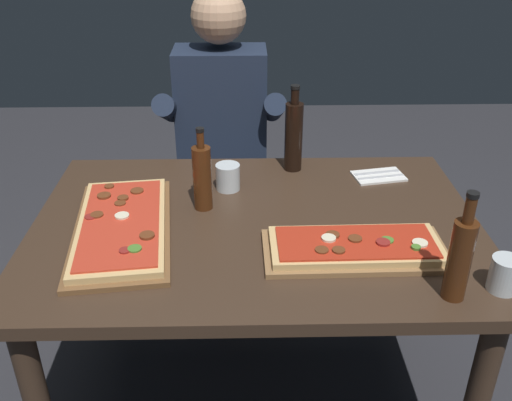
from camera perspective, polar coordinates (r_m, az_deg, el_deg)
The scene contains 12 objects.
ground_plane at distance 2.26m, azimuth 0.03°, elevation -18.52°, with size 6.40×6.40×0.00m, color #2D2D33.
dining_table at distance 1.83m, azimuth 0.03°, elevation -4.73°, with size 1.40×0.96×0.74m.
pizza_rectangular_front at distance 1.65m, azimuth 9.93°, elevation -4.69°, with size 0.53×0.24×0.05m.
pizza_rectangular_left at distance 1.77m, azimuth -13.29°, elevation -2.54°, with size 0.35×0.62×0.05m.
wine_bottle_dark at distance 2.07m, azimuth 3.80°, elevation 6.57°, with size 0.07×0.07×0.32m.
oil_bottle_amber at distance 1.82m, azimuth -5.41°, elevation 2.40°, with size 0.06×0.06×0.28m.
vinegar_bottle_green at distance 1.49m, azimuth 19.77°, elevation -5.35°, with size 0.06×0.06×0.30m.
tumbler_near_camera at distance 1.61m, azimuth 23.61°, elevation -6.98°, with size 0.08×0.08×0.09m.
tumbler_far_side at distance 1.97m, azimuth -2.83°, elevation 2.22°, with size 0.08×0.08×0.09m.
napkin_cutlery_set at distance 2.11m, azimuth 12.19°, elevation 2.42°, with size 0.20×0.14×0.01m.
diner_chair at distance 2.66m, azimuth -3.23°, elevation 2.60°, with size 0.44×0.44×0.87m.
seated_diner at distance 2.44m, azimuth -3.47°, elevation 6.75°, with size 0.53×0.41×1.33m.
Camera 1 is at (-0.03, -1.53, 1.66)m, focal length 39.91 mm.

